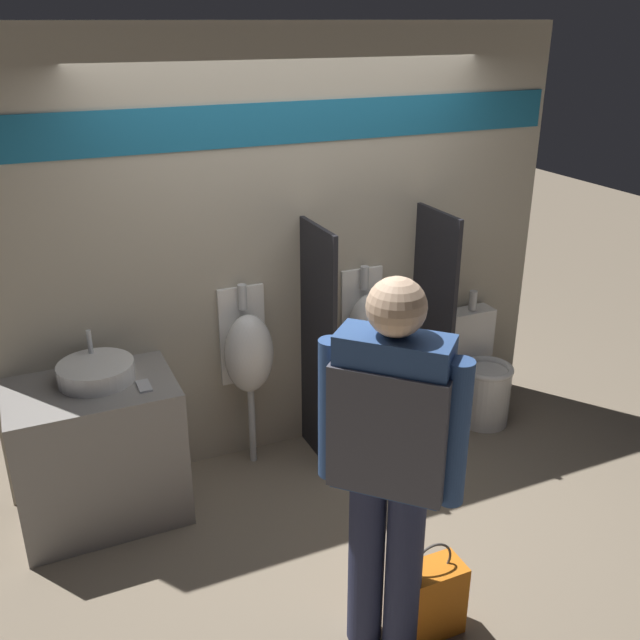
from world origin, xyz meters
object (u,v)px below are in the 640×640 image
at_px(cell_phone, 144,386).
at_px(urinal_far, 368,331).
at_px(shopping_bag, 430,599).
at_px(sink_basin, 96,372).
at_px(toilet, 481,376).
at_px(person_in_vest, 390,450).
at_px(urinal_near_counter, 248,353).

bearing_deg(cell_phone, urinal_far, 11.23).
bearing_deg(cell_phone, shopping_bag, -54.78).
distance_m(sink_basin, urinal_far, 1.78).
height_order(urinal_far, shopping_bag, urinal_far).
height_order(toilet, person_in_vest, person_in_vest).
bearing_deg(urinal_near_counter, person_in_vest, -88.01).
relative_size(urinal_near_counter, shopping_bag, 2.35).
distance_m(urinal_far, shopping_bag, 1.89).
bearing_deg(urinal_far, sink_basin, -176.05).
xyz_separation_m(sink_basin, person_in_vest, (0.98, -1.55, 0.15)).
relative_size(sink_basin, urinal_near_counter, 0.35).
xyz_separation_m(urinal_near_counter, shopping_bag, (0.29, -1.71, -0.59)).
height_order(sink_basin, urinal_near_counter, urinal_near_counter).
bearing_deg(toilet, person_in_vest, -137.20).
bearing_deg(urinal_far, toilet, -10.70).
xyz_separation_m(person_in_vest, shopping_bag, (0.23, -0.04, -0.86)).
height_order(sink_basin, toilet, sink_basin).
xyz_separation_m(sink_basin, urinal_near_counter, (0.93, 0.12, -0.12)).
bearing_deg(person_in_vest, cell_phone, -15.54).
relative_size(toilet, person_in_vest, 0.51).
xyz_separation_m(cell_phone, toilet, (2.39, 0.15, -0.52)).
bearing_deg(cell_phone, urinal_near_counter, 23.59).
distance_m(sink_basin, urinal_near_counter, 0.94).
relative_size(urinal_near_counter, toilet, 1.30).
bearing_deg(toilet, shopping_bag, -132.10).
height_order(urinal_far, toilet, urinal_far).
distance_m(toilet, person_in_vest, 2.34).
bearing_deg(toilet, sink_basin, 179.19).
bearing_deg(toilet, urinal_near_counter, 174.61).
distance_m(urinal_far, toilet, 0.97).
xyz_separation_m(sink_basin, shopping_bag, (1.21, -1.59, -0.71)).
bearing_deg(shopping_bag, urinal_far, 71.96).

